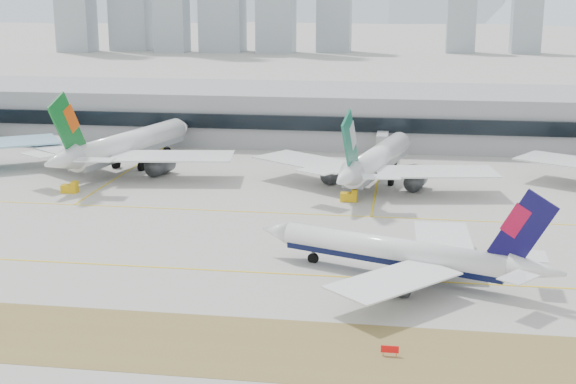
% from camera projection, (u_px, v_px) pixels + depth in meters
% --- Properties ---
extents(ground, '(3000.00, 3000.00, 0.00)m').
position_uv_depth(ground, '(222.00, 260.00, 132.78)').
color(ground, '#9A9890').
rests_on(ground, ground).
extents(taxiing_airliner, '(47.96, 40.60, 16.74)m').
position_uv_depth(taxiing_airliner, '(403.00, 254.00, 123.51)').
color(taxiing_airliner, white).
rests_on(taxiing_airliner, ground).
extents(widebody_eva, '(60.91, 60.77, 22.40)m').
position_uv_depth(widebody_eva, '(126.00, 147.00, 197.96)').
color(widebody_eva, white).
rests_on(widebody_eva, ground).
extents(widebody_cathay, '(56.33, 56.07, 20.60)m').
position_uv_depth(widebody_cathay, '(375.00, 162.00, 182.91)').
color(widebody_cathay, white).
rests_on(widebody_cathay, ground).
extents(terminal, '(280.00, 43.10, 15.00)m').
position_uv_depth(terminal, '(308.00, 113.00, 241.07)').
color(terminal, gray).
rests_on(terminal, ground).
extents(hold_sign_right, '(2.20, 0.15, 1.35)m').
position_uv_depth(hold_sign_right, '(390.00, 349.00, 97.79)').
color(hold_sign_right, red).
rests_on(hold_sign_right, ground).
extents(gse_c, '(3.55, 2.00, 2.60)m').
position_uv_depth(gse_c, '(350.00, 196.00, 169.75)').
color(gse_c, '#E3AB0B').
rests_on(gse_c, ground).
extents(gse_b, '(3.55, 2.00, 2.60)m').
position_uv_depth(gse_b, '(70.00, 188.00, 176.89)').
color(gse_b, '#E3AB0B').
rests_on(gse_b, ground).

